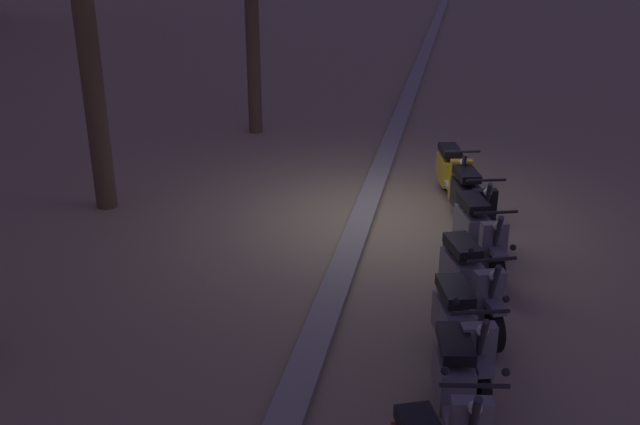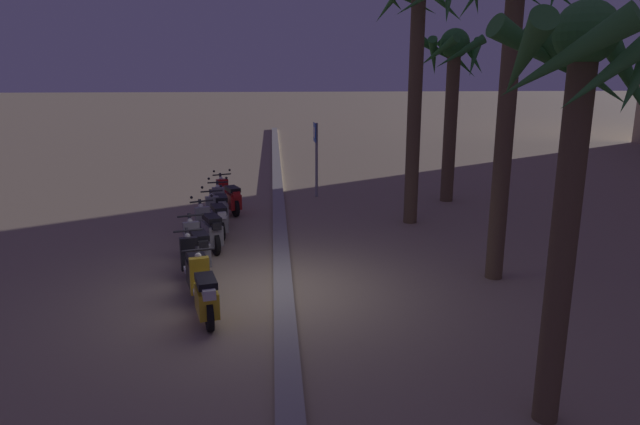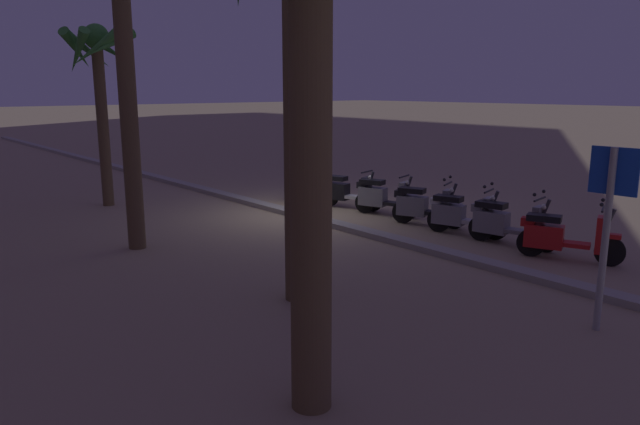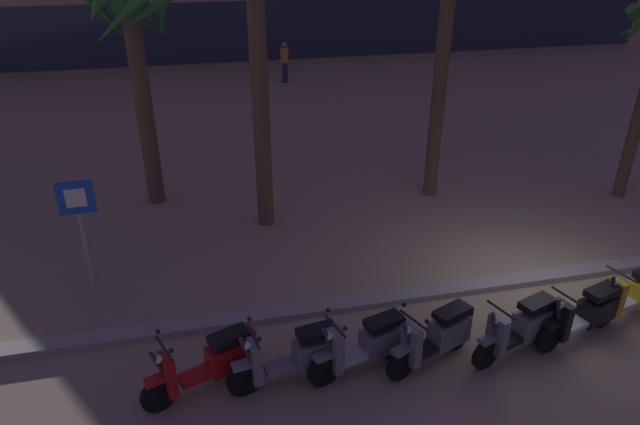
% 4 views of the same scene
% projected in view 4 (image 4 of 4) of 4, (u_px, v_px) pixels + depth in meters
% --- Properties ---
extents(ground_plane, '(200.00, 200.00, 0.00)m').
position_uv_depth(ground_plane, '(538.00, 288.00, 10.69)').
color(ground_plane, '#9E896B').
extents(curb_strip, '(60.00, 0.36, 0.12)m').
position_uv_depth(curb_strip, '(532.00, 278.00, 10.87)').
color(curb_strip, gray).
rests_on(curb_strip, ground).
extents(scooter_red_mid_front, '(1.76, 0.90, 1.17)m').
position_uv_depth(scooter_red_mid_front, '(211.00, 362.00, 8.22)').
color(scooter_red_mid_front, black).
rests_on(scooter_red_mid_front, ground).
extents(scooter_grey_far_back, '(1.86, 0.65, 1.17)m').
position_uv_depth(scooter_grey_far_back, '(297.00, 355.00, 8.35)').
color(scooter_grey_far_back, black).
rests_on(scooter_grey_far_back, ground).
extents(scooter_grey_mid_centre, '(1.73, 0.76, 1.17)m').
position_uv_depth(scooter_grey_mid_centre, '(368.00, 344.00, 8.57)').
color(scooter_grey_mid_centre, black).
rests_on(scooter_grey_mid_centre, ground).
extents(scooter_grey_last_in_row, '(1.65, 0.85, 1.17)m').
position_uv_depth(scooter_grey_last_in_row, '(437.00, 336.00, 8.72)').
color(scooter_grey_last_in_row, black).
rests_on(scooter_grey_last_in_row, ground).
extents(scooter_grey_tail_end, '(1.70, 0.80, 1.04)m').
position_uv_depth(scooter_grey_tail_end, '(522.00, 327.00, 8.92)').
color(scooter_grey_tail_end, black).
rests_on(scooter_grey_tail_end, ground).
extents(scooter_black_second_in_line, '(1.80, 0.78, 1.04)m').
position_uv_depth(scooter_black_second_in_line, '(586.00, 313.00, 9.26)').
color(scooter_black_second_in_line, black).
rests_on(scooter_black_second_in_line, ground).
extents(scooter_yellow_gap_after_mid, '(1.73, 0.72, 1.04)m').
position_uv_depth(scooter_yellow_gap_after_mid, '(635.00, 293.00, 9.78)').
color(scooter_yellow_gap_after_mid, black).
rests_on(scooter_yellow_gap_after_mid, ground).
extents(crossing_sign, '(0.60, 0.13, 2.40)m').
position_uv_depth(crossing_sign, '(83.00, 228.00, 9.67)').
color(crossing_sign, '#939399').
rests_on(crossing_sign, ground).
extents(palm_tree_by_mall_entrance, '(2.44, 2.50, 6.53)m').
position_uv_depth(palm_tree_by_mall_entrance, '(254.00, 2.00, 10.84)').
color(palm_tree_by_mall_entrance, brown).
rests_on(palm_tree_by_mall_entrance, ground).
extents(palm_tree_near_sign, '(2.14, 2.07, 5.25)m').
position_uv_depth(palm_tree_near_sign, '(134.00, 42.00, 12.32)').
color(palm_tree_near_sign, brown).
rests_on(palm_tree_near_sign, ground).
extents(pedestrian_by_palm_tree, '(0.34, 0.34, 1.73)m').
position_uv_depth(pedestrian_by_palm_tree, '(285.00, 61.00, 24.38)').
color(pedestrian_by_palm_tree, '#2D3351').
rests_on(pedestrian_by_palm_tree, ground).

